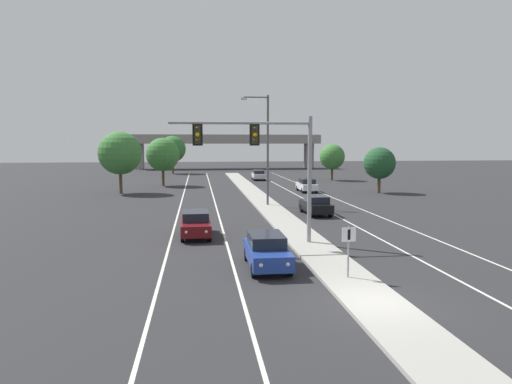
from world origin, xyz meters
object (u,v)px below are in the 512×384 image
object	(u,v)px
overhead_signal_mast	(266,152)
car_receding_silver	(258,175)
tree_far_left_c	(173,149)
street_lamp_median	(265,143)
car_oncoming_darkred	(196,224)
car_receding_black	(316,205)
car_oncoming_blue	(267,250)
tree_far_right_b	(380,163)
median_sign_post	(349,244)
tree_far_left_a	(120,153)
tree_far_right_c	(332,157)
car_receding_white	(307,185)
tree_far_left_b	(163,155)

from	to	relation	value
overhead_signal_mast	car_receding_silver	size ratio (longest dim) A/B	1.78
car_receding_silver	tree_far_left_c	world-z (taller)	tree_far_left_c
overhead_signal_mast	street_lamp_median	world-z (taller)	street_lamp_median
car_oncoming_darkred	car_receding_black	world-z (taller)	same
street_lamp_median	car_oncoming_blue	world-z (taller)	street_lamp_median
tree_far_left_c	tree_far_right_b	size ratio (longest dim) A/B	1.34
car_receding_silver	tree_far_right_b	bearing A→B (deg)	-60.66
median_sign_post	tree_far_left_a	bearing A→B (deg)	112.53
car_oncoming_blue	tree_far_right_c	world-z (taller)	tree_far_right_c
car_receding_black	car_receding_white	bearing A→B (deg)	79.13
car_oncoming_blue	car_oncoming_darkred	distance (m)	8.52
car_oncoming_blue	tree_far_right_b	world-z (taller)	tree_far_right_b
median_sign_post	street_lamp_median	bearing A→B (deg)	90.40
tree_far_right_c	median_sign_post	bearing A→B (deg)	-105.46
car_receding_black	tree_far_right_b	distance (m)	19.38
car_receding_white	car_receding_silver	bearing A→B (deg)	100.74
tree_far_right_c	car_receding_silver	bearing A→B (deg)	170.03
street_lamp_median	tree_far_right_c	xyz separation A→B (m)	(14.60, 28.43, -2.11)
tree_far_right_b	tree_far_left_c	bearing A→B (deg)	124.21
car_oncoming_blue	tree_far_left_a	xyz separation A→B (m)	(-12.06, 34.10, 3.85)
car_oncoming_darkred	tree_far_right_b	size ratio (longest dim) A/B	0.84
car_receding_white	tree_far_left_c	distance (m)	39.91
car_oncoming_blue	car_oncoming_darkred	xyz separation A→B (m)	(-3.36, 7.83, 0.00)
street_lamp_median	car_receding_white	distance (m)	14.70
median_sign_post	car_receding_silver	distance (m)	54.26
street_lamp_median	tree_far_right_b	xyz separation A→B (m)	(14.86, 9.82, -2.30)
overhead_signal_mast	tree_far_left_a	world-z (taller)	overhead_signal_mast
overhead_signal_mast	tree_far_left_b	size ratio (longest dim) A/B	1.23
street_lamp_median	tree_far_left_c	distance (m)	48.90
car_receding_black	tree_far_left_b	size ratio (longest dim) A/B	0.69
car_oncoming_darkred	car_receding_black	size ratio (longest dim) A/B	1.00
overhead_signal_mast	tree_far_right_b	distance (m)	31.52
street_lamp_median	tree_far_left_b	world-z (taller)	street_lamp_median
car_receding_white	tree_far_left_a	size ratio (longest dim) A/B	0.63
tree_far_left_b	tree_far_left_c	size ratio (longest dim) A/B	0.91
street_lamp_median	car_receding_black	world-z (taller)	street_lamp_median
tree_far_left_a	street_lamp_median	bearing A→B (deg)	-40.57
car_oncoming_darkred	tree_far_left_c	xyz separation A→B (m)	(-4.54, 61.07, 3.85)
car_receding_black	tree_far_left_c	world-z (taller)	tree_far_left_c
street_lamp_median	tree_far_right_b	bearing A→B (deg)	33.47
overhead_signal_mast	car_receding_silver	xyz separation A→B (m)	(5.63, 46.94, -4.52)
tree_far_left_a	car_receding_white	bearing A→B (deg)	-2.10
tree_far_right_c	tree_far_left_a	size ratio (longest dim) A/B	0.79
tree_far_left_c	median_sign_post	bearing A→B (deg)	-81.21
overhead_signal_mast	median_sign_post	xyz separation A→B (m)	(2.52, -7.23, -3.76)
car_oncoming_blue	tree_far_right_b	distance (m)	35.91
car_receding_silver	tree_far_right_c	size ratio (longest dim) A/B	0.80
car_receding_black	street_lamp_median	bearing A→B (deg)	121.23
car_receding_white	tree_far_right_c	world-z (taller)	tree_far_right_c
street_lamp_median	car_receding_silver	xyz separation A→B (m)	(3.27, 30.42, -4.97)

